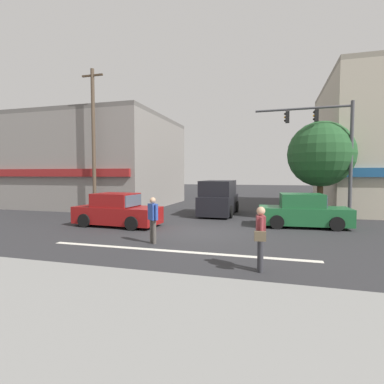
# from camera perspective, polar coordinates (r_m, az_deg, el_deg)

# --- Properties ---
(ground_plane) EXTENTS (120.00, 120.00, 0.00)m
(ground_plane) POSITION_cam_1_polar(r_m,az_deg,el_deg) (13.19, 1.59, -7.52)
(ground_plane) COLOR #2B2B2D
(lane_marking_stripe) EXTENTS (9.00, 0.24, 0.01)m
(lane_marking_stripe) POSITION_cam_1_polar(r_m,az_deg,el_deg) (9.91, -3.45, -11.16)
(lane_marking_stripe) COLOR silver
(lane_marking_stripe) RESTS_ON ground
(sidewalk_curb) EXTENTS (40.00, 5.00, 0.16)m
(sidewalk_curb) POSITION_cam_1_polar(r_m,az_deg,el_deg) (5.68, -21.60, -21.97)
(sidewalk_curb) COLOR gray
(sidewalk_curb) RESTS_ON ground
(building_left_block) EXTENTS (11.37, 10.45, 6.98)m
(building_left_block) POSITION_cam_1_polar(r_m,az_deg,el_deg) (25.93, -17.10, 5.42)
(building_left_block) COLOR gray
(building_left_block) RESTS_ON ground
(street_tree) EXTENTS (3.61, 3.61, 5.42)m
(street_tree) POSITION_cam_1_polar(r_m,az_deg,el_deg) (18.16, 23.36, 6.61)
(street_tree) COLOR #4C3823
(street_tree) RESTS_ON ground
(utility_pole_near_left) EXTENTS (1.40, 0.22, 8.88)m
(utility_pole_near_left) POSITION_cam_1_polar(r_m,az_deg,el_deg) (19.57, -18.23, 9.37)
(utility_pole_near_left) COLOR brown
(utility_pole_near_left) RESTS_ON ground
(traffic_light_mast) EXTENTS (4.89, 0.30, 6.20)m
(traffic_light_mast) POSITION_cam_1_polar(r_m,az_deg,el_deg) (17.20, 24.88, 8.68)
(traffic_light_mast) COLOR #47474C
(traffic_light_mast) RESTS_ON ground
(sedan_waiting_far) EXTENTS (4.21, 2.09, 1.58)m
(sedan_waiting_far) POSITION_cam_1_polar(r_m,az_deg,el_deg) (15.15, 20.40, -3.59)
(sedan_waiting_far) COLOR #1E6033
(sedan_waiting_far) RESTS_ON ground
(sedan_crossing_rightbound) EXTENTS (4.19, 2.07, 1.58)m
(sedan_crossing_rightbound) POSITION_cam_1_polar(r_m,az_deg,el_deg) (14.93, -14.06, -3.58)
(sedan_crossing_rightbound) COLOR maroon
(sedan_crossing_rightbound) RESTS_ON ground
(van_parked_curbside) EXTENTS (2.06, 4.61, 2.11)m
(van_parked_curbside) POSITION_cam_1_polar(r_m,az_deg,el_deg) (18.61, 5.13, -1.22)
(van_parked_curbside) COLOR black
(van_parked_curbside) RESTS_ON ground
(pedestrian_foreground_with_bag) EXTENTS (0.29, 0.68, 1.67)m
(pedestrian_foreground_with_bag) POSITION_cam_1_polar(r_m,az_deg,el_deg) (7.90, 12.92, -7.95)
(pedestrian_foreground_with_bag) COLOR #333338
(pedestrian_foreground_with_bag) RESTS_ON ground
(pedestrian_mid_crossing) EXTENTS (0.47, 0.39, 1.67)m
(pedestrian_mid_crossing) POSITION_cam_1_polar(r_m,az_deg,el_deg) (10.88, -7.46, -4.80)
(pedestrian_mid_crossing) COLOR #4C4742
(pedestrian_mid_crossing) RESTS_ON ground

